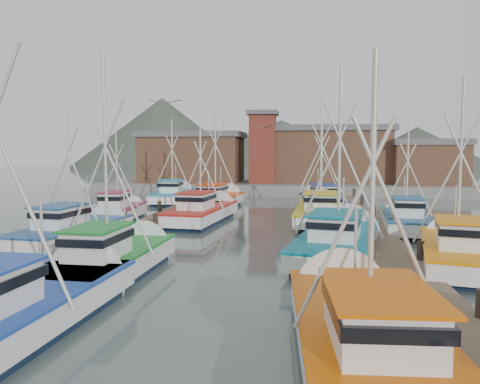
# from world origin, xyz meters

# --- Properties ---
(ground) EXTENTS (260.00, 260.00, 0.00)m
(ground) POSITION_xyz_m (0.00, 0.00, 0.00)
(ground) COLOR #44514E
(ground) RESTS_ON ground
(dock_left) EXTENTS (2.30, 46.00, 1.50)m
(dock_left) POSITION_xyz_m (-7.00, 4.04, 0.21)
(dock_left) COLOR brown
(dock_left) RESTS_ON ground
(dock_right) EXTENTS (2.30, 46.00, 1.50)m
(dock_right) POSITION_xyz_m (7.00, 4.04, 0.21)
(dock_right) COLOR brown
(dock_right) RESTS_ON ground
(quay) EXTENTS (44.00, 16.00, 1.20)m
(quay) POSITION_xyz_m (0.00, 37.00, 0.60)
(quay) COLOR slate
(quay) RESTS_ON ground
(shed_left) EXTENTS (12.72, 8.48, 6.20)m
(shed_left) POSITION_xyz_m (-11.00, 35.00, 4.34)
(shed_left) COLOR brown
(shed_left) RESTS_ON quay
(shed_center) EXTENTS (14.84, 9.54, 6.90)m
(shed_center) POSITION_xyz_m (6.00, 37.00, 4.69)
(shed_center) COLOR brown
(shed_center) RESTS_ON quay
(shed_right) EXTENTS (8.48, 6.36, 5.20)m
(shed_right) POSITION_xyz_m (17.00, 34.00, 3.84)
(shed_right) COLOR brown
(shed_right) RESTS_ON quay
(lookout_tower) EXTENTS (3.60, 3.60, 8.50)m
(lookout_tower) POSITION_xyz_m (-2.00, 33.00, 5.55)
(lookout_tower) COLOR maroon
(lookout_tower) RESTS_ON quay
(distant_hills) EXTENTS (175.00, 140.00, 42.00)m
(distant_hills) POSITION_xyz_m (-12.76, 122.59, 0.00)
(distant_hills) COLOR #3D473B
(distant_hills) RESTS_ON ground
(boat_0) EXTENTS (4.26, 10.24, 10.57)m
(boat_0) POSITION_xyz_m (-4.65, -10.86, 0.69)
(boat_0) COLOR #101F36
(boat_0) RESTS_ON ground
(boat_1) EXTENTS (3.79, 10.10, 8.06)m
(boat_1) POSITION_xyz_m (4.51, -11.29, 0.68)
(boat_1) COLOR #101F36
(boat_1) RESTS_ON ground
(boat_4) EXTENTS (3.77, 8.87, 9.48)m
(boat_4) POSITION_xyz_m (-4.39, -4.93, 0.68)
(boat_4) COLOR #101F36
(boat_4) RESTS_ON ground
(boat_5) EXTENTS (5.10, 10.90, 10.07)m
(boat_5) POSITION_xyz_m (4.81, 0.50, 0.68)
(boat_5) COLOR #101F36
(boat_5) RESTS_ON ground
(boat_6) EXTENTS (3.66, 9.28, 8.47)m
(boat_6) POSITION_xyz_m (-9.17, 1.32, 0.68)
(boat_6) COLOR #101F36
(boat_6) RESTS_ON ground
(boat_7) EXTENTS (4.40, 9.05, 8.79)m
(boat_7) POSITION_xyz_m (9.67, -1.15, 0.68)
(boat_7) COLOR #101F36
(boat_7) RESTS_ON ground
(boat_8) EXTENTS (3.95, 9.92, 7.94)m
(boat_8) POSITION_xyz_m (-4.06, 10.03, 0.68)
(boat_8) COLOR #101F36
(boat_8) RESTS_ON ground
(boat_9) EXTENTS (4.04, 10.50, 9.87)m
(boat_9) POSITION_xyz_m (4.19, 11.04, 0.68)
(boat_9) COLOR #101F36
(boat_9) RESTS_ON ground
(boat_10) EXTENTS (3.12, 8.02, 7.34)m
(boat_10) POSITION_xyz_m (-10.00, 9.15, 0.68)
(boat_10) COLOR #101F36
(boat_10) RESTS_ON ground
(boat_11) EXTENTS (3.40, 8.56, 7.44)m
(boat_11) POSITION_xyz_m (9.36, 8.01, 0.68)
(boat_11) COLOR #101F36
(boat_11) RESTS_ON ground
(boat_12) EXTENTS (4.17, 10.19, 10.36)m
(boat_12) POSITION_xyz_m (-4.55, 17.81, 0.69)
(boat_12) COLOR #101F36
(boat_12) RESTS_ON ground
(boat_13) EXTENTS (4.13, 9.51, 8.63)m
(boat_13) POSITION_xyz_m (4.34, 18.57, 0.68)
(boat_13) COLOR #101F36
(boat_13) RESTS_ON ground
(boat_14) EXTENTS (3.92, 10.01, 8.97)m
(boat_14) POSITION_xyz_m (-9.84, 22.36, 0.68)
(boat_14) COLOR #101F36
(boat_14) RESTS_ON ground
(gull_near) EXTENTS (1.55, 0.64, 0.24)m
(gull_near) POSITION_xyz_m (-3.43, -1.05, 7.30)
(gull_near) COLOR slate
(gull_near) RESTS_ON ground
(gull_far) EXTENTS (1.47, 0.65, 0.24)m
(gull_far) POSITION_xyz_m (0.50, 5.83, 6.49)
(gull_far) COLOR slate
(gull_far) RESTS_ON ground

